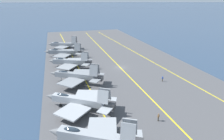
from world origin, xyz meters
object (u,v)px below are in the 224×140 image
at_px(parked_jet_nearest, 95,138).
at_px(crew_brown_vest, 158,117).
at_px(parked_jet_second, 80,101).
at_px(parked_jet_sixth, 64,45).
at_px(crew_blue_vest, 163,78).
at_px(parked_jet_fourth, 71,62).
at_px(parked_jet_third, 77,76).
at_px(parked_jet_fifth, 65,52).

xyz_separation_m(parked_jet_nearest, crew_brown_vest, (4.81, -14.05, -1.61)).
bearing_deg(crew_brown_vest, parked_jet_second, 59.10).
distance_m(parked_jet_nearest, parked_jet_second, 13.57).
bearing_deg(parked_jet_sixth, crew_blue_vest, -151.93).
bearing_deg(parked_jet_second, parked_jet_fourth, -0.91).
bearing_deg(crew_blue_vest, parked_jet_second, 109.74).
xyz_separation_m(crew_blue_vest, crew_brown_vest, (-17.98, 11.14, 0.04)).
height_order(parked_jet_third, parked_jet_sixth, parked_jet_sixth).
distance_m(parked_jet_sixth, crew_blue_vest, 54.78).
distance_m(parked_jet_fourth, parked_jet_sixth, 28.35).
bearing_deg(parked_jet_third, crew_brown_vest, -149.65).
distance_m(parked_jet_second, parked_jet_sixth, 57.56).
xyz_separation_m(parked_jet_third, parked_jet_fifth, (29.03, 1.61, -0.33)).
distance_m(parked_jet_third, crew_brown_vest, 27.05).
height_order(parked_jet_sixth, crew_blue_vest, parked_jet_sixth).
distance_m(parked_jet_nearest, parked_jet_sixth, 71.11).
bearing_deg(crew_blue_vest, parked_jet_sixth, 28.07).
height_order(parked_jet_sixth, crew_brown_vest, parked_jet_sixth).
height_order(parked_jet_fourth, crew_brown_vest, parked_jet_fourth).
bearing_deg(parked_jet_third, parked_jet_fourth, 1.97).
bearing_deg(crew_brown_vest, parked_jet_nearest, 108.90).
bearing_deg(crew_blue_vest, parked_jet_nearest, 132.14).
distance_m(parked_jet_nearest, parked_jet_fourth, 42.76).
height_order(crew_blue_vest, crew_brown_vest, crew_brown_vest).
bearing_deg(parked_jet_second, parked_jet_third, -3.80).
bearing_deg(parked_jet_fifth, parked_jet_sixth, -2.57).
relative_size(parked_jet_fourth, parked_jet_sixth, 1.01).
relative_size(parked_jet_nearest, parked_jet_sixth, 1.01).
bearing_deg(parked_jet_fifth, crew_brown_vest, -163.75).
bearing_deg(crew_blue_vest, parked_jet_fourth, 51.70).
height_order(parked_jet_second, parked_jet_fifth, parked_jet_fifth).
height_order(parked_jet_third, parked_jet_fourth, parked_jet_third).
distance_m(parked_jet_nearest, crew_blue_vest, 34.01).
relative_size(parked_jet_nearest, parked_jet_second, 0.97).
relative_size(parked_jet_second, parked_jet_third, 1.01).
distance_m(parked_jet_fourth, parked_jet_fifth, 14.42).
bearing_deg(parked_jet_fourth, crew_blue_vest, -128.30).
height_order(parked_jet_nearest, parked_jet_fourth, parked_jet_nearest).
distance_m(parked_jet_fifth, crew_brown_vest, 54.52).
xyz_separation_m(parked_jet_third, parked_jet_fourth, (14.65, 0.50, -0.29)).
bearing_deg(parked_jet_third, crew_blue_vest, -102.12).
xyz_separation_m(parked_jet_nearest, parked_jet_second, (13.55, 0.56, -0.35)).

